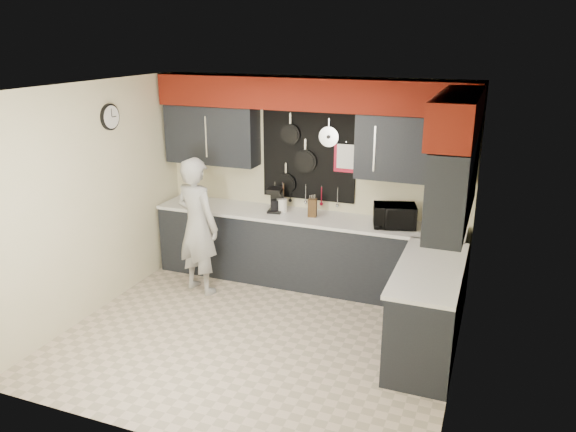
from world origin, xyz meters
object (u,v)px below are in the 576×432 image
at_px(utensil_crock, 282,205).
at_px(coffee_maker, 276,199).
at_px(person, 197,226).
at_px(microwave, 394,216).
at_px(knife_block, 312,208).

distance_m(utensil_crock, coffee_maker, 0.11).
xyz_separation_m(utensil_crock, person, (-0.82, -0.71, -0.15)).
distance_m(coffee_maker, person, 1.05).
relative_size(microwave, knife_block, 2.15).
bearing_deg(person, knife_block, -135.12).
bearing_deg(microwave, knife_block, 163.05).
bearing_deg(utensil_crock, knife_block, -6.89).
relative_size(utensil_crock, person, 0.10).
bearing_deg(microwave, coffee_maker, 162.35).
distance_m(knife_block, utensil_crock, 0.43).
xyz_separation_m(microwave, person, (-2.27, -0.63, -0.20)).
height_order(utensil_crock, person, person).
distance_m(microwave, knife_block, 1.02).
bearing_deg(knife_block, coffee_maker, 166.41).
distance_m(microwave, person, 2.36).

